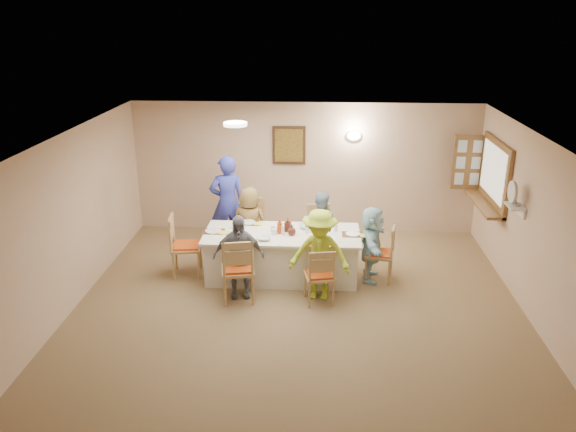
# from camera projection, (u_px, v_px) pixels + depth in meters

# --- Properties ---
(ground) EXTENTS (7.00, 7.00, 0.00)m
(ground) POSITION_uv_depth(u_px,v_px,m) (297.00, 321.00, 7.81)
(ground) COLOR olive
(room_walls) EXTENTS (7.00, 7.00, 7.00)m
(room_walls) POSITION_uv_depth(u_px,v_px,m) (297.00, 220.00, 7.29)
(room_walls) COLOR tan
(room_walls) RESTS_ON ground
(wall_picture) EXTENTS (0.62, 0.05, 0.72)m
(wall_picture) POSITION_uv_depth(u_px,v_px,m) (289.00, 145.00, 10.49)
(wall_picture) COLOR #3C2415
(wall_picture) RESTS_ON room_walls
(wall_sconce) EXTENTS (0.26, 0.09, 0.18)m
(wall_sconce) POSITION_uv_depth(u_px,v_px,m) (354.00, 136.00, 10.33)
(wall_sconce) COLOR white
(wall_sconce) RESTS_ON room_walls
(ceiling_light) EXTENTS (0.36, 0.36, 0.05)m
(ceiling_light) POSITION_uv_depth(u_px,v_px,m) (235.00, 124.00, 8.42)
(ceiling_light) COLOR white
(ceiling_light) RESTS_ON room_walls
(serving_hatch) EXTENTS (0.06, 1.50, 1.15)m
(serving_hatch) POSITION_uv_depth(u_px,v_px,m) (495.00, 174.00, 9.37)
(serving_hatch) COLOR brown
(serving_hatch) RESTS_ON room_walls
(hatch_sill) EXTENTS (0.30, 1.50, 0.05)m
(hatch_sill) POSITION_uv_depth(u_px,v_px,m) (484.00, 204.00, 9.56)
(hatch_sill) COLOR brown
(hatch_sill) RESTS_ON room_walls
(shutter_door) EXTENTS (0.55, 0.04, 1.00)m
(shutter_door) POSITION_uv_depth(u_px,v_px,m) (468.00, 162.00, 10.10)
(shutter_door) COLOR brown
(shutter_door) RESTS_ON room_walls
(fan_shelf) EXTENTS (0.22, 0.36, 0.03)m
(fan_shelf) POSITION_uv_depth(u_px,v_px,m) (515.00, 206.00, 8.15)
(fan_shelf) COLOR white
(fan_shelf) RESTS_ON room_walls
(desk_fan) EXTENTS (0.30, 0.30, 0.28)m
(desk_fan) POSITION_uv_depth(u_px,v_px,m) (514.00, 196.00, 8.10)
(desk_fan) COLOR #A5A5A8
(desk_fan) RESTS_ON fan_shelf
(dining_table) EXTENTS (2.47, 1.04, 0.76)m
(dining_table) POSITION_uv_depth(u_px,v_px,m) (282.00, 255.00, 9.01)
(dining_table) COLOR white
(dining_table) RESTS_ON ground
(chair_back_left) EXTENTS (0.52, 0.52, 1.02)m
(chair_back_left) POSITION_uv_depth(u_px,v_px,m) (251.00, 229.00, 9.75)
(chair_back_left) COLOR tan
(chair_back_left) RESTS_ON ground
(chair_back_right) EXTENTS (0.50, 0.50, 0.93)m
(chair_back_right) POSITION_uv_depth(u_px,v_px,m) (320.00, 232.00, 9.70)
(chair_back_right) COLOR tan
(chair_back_right) RESTS_ON ground
(chair_front_left) EXTENTS (0.58, 0.58, 1.02)m
(chair_front_left) POSITION_uv_depth(u_px,v_px,m) (238.00, 268.00, 8.25)
(chair_front_left) COLOR tan
(chair_front_left) RESTS_ON ground
(chair_front_right) EXTENTS (0.50, 0.50, 0.89)m
(chair_front_right) POSITION_uv_depth(u_px,v_px,m) (319.00, 274.00, 8.20)
(chair_front_right) COLOR tan
(chair_front_right) RESTS_ON ground
(chair_left_end) EXTENTS (0.55, 0.55, 1.02)m
(chair_left_end) POSITION_uv_depth(u_px,v_px,m) (186.00, 245.00, 9.05)
(chair_left_end) COLOR tan
(chair_left_end) RESTS_ON ground
(chair_right_end) EXTENTS (0.52, 0.52, 0.92)m
(chair_right_end) POSITION_uv_depth(u_px,v_px,m) (379.00, 253.00, 8.90)
(chair_right_end) COLOR tan
(chair_right_end) RESTS_ON ground
(diner_back_left) EXTENTS (0.78, 0.65, 1.29)m
(diner_back_left) POSITION_uv_depth(u_px,v_px,m) (250.00, 224.00, 9.59)
(diner_back_left) COLOR brown
(diner_back_left) RESTS_ON ground
(diner_back_right) EXTENTS (0.62, 0.50, 1.23)m
(diner_back_right) POSITION_uv_depth(u_px,v_px,m) (320.00, 227.00, 9.53)
(diner_back_right) COLOR #8096AF
(diner_back_right) RESTS_ON ground
(diner_front_left) EXTENTS (0.86, 0.55, 1.29)m
(diner_front_left) POSITION_uv_depth(u_px,v_px,m) (239.00, 256.00, 8.31)
(diner_front_left) COLOR slate
(diner_front_left) RESTS_ON ground
(diner_front_right) EXTENTS (1.06, 0.79, 1.40)m
(diner_front_right) POSITION_uv_depth(u_px,v_px,m) (320.00, 255.00, 8.23)
(diner_front_right) COLOR #B9DC2E
(diner_front_right) RESTS_ON ground
(diner_right_end) EXTENTS (1.23, 0.65, 1.23)m
(diner_right_end) POSITION_uv_depth(u_px,v_px,m) (372.00, 244.00, 8.85)
(diner_right_end) COLOR #B7E8F3
(diner_right_end) RESTS_ON ground
(caregiver) EXTENTS (0.87, 0.78, 1.72)m
(caregiver) POSITION_uv_depth(u_px,v_px,m) (227.00, 203.00, 9.98)
(caregiver) COLOR #3440B8
(caregiver) RESTS_ON ground
(placemat_fl) EXTENTS (0.37, 0.28, 0.01)m
(placemat_fl) POSITION_uv_depth(u_px,v_px,m) (241.00, 242.00, 8.51)
(placemat_fl) COLOR #472B19
(placemat_fl) RESTS_ON dining_table
(plate_fl) EXTENTS (0.26, 0.26, 0.02)m
(plate_fl) POSITION_uv_depth(u_px,v_px,m) (241.00, 242.00, 8.51)
(plate_fl) COLOR white
(plate_fl) RESTS_ON dining_table
(napkin_fl) EXTENTS (0.15, 0.15, 0.01)m
(napkin_fl) POSITION_uv_depth(u_px,v_px,m) (252.00, 244.00, 8.46)
(napkin_fl) COLOR yellow
(napkin_fl) RESTS_ON dining_table
(placemat_fr) EXTENTS (0.34, 0.25, 0.01)m
(placemat_fr) POSITION_uv_depth(u_px,v_px,m) (320.00, 244.00, 8.45)
(placemat_fr) COLOR #472B19
(placemat_fr) RESTS_ON dining_table
(plate_fr) EXTENTS (0.25, 0.25, 0.02)m
(plate_fr) POSITION_uv_depth(u_px,v_px,m) (320.00, 244.00, 8.45)
(plate_fr) COLOR white
(plate_fr) RESTS_ON dining_table
(napkin_fr) EXTENTS (0.15, 0.15, 0.01)m
(napkin_fr) POSITION_uv_depth(u_px,v_px,m) (332.00, 245.00, 8.39)
(napkin_fr) COLOR yellow
(napkin_fr) RESTS_ON dining_table
(placemat_bl) EXTENTS (0.37, 0.28, 0.01)m
(placemat_bl) POSITION_uv_depth(u_px,v_px,m) (248.00, 223.00, 9.30)
(placemat_bl) COLOR #472B19
(placemat_bl) RESTS_ON dining_table
(plate_bl) EXTENTS (0.26, 0.26, 0.02)m
(plate_bl) POSITION_uv_depth(u_px,v_px,m) (248.00, 222.00, 9.30)
(plate_bl) COLOR white
(plate_bl) RESTS_ON dining_table
(napkin_bl) EXTENTS (0.13, 0.13, 0.01)m
(napkin_bl) POSITION_uv_depth(u_px,v_px,m) (258.00, 224.00, 9.24)
(napkin_bl) COLOR yellow
(napkin_bl) RESTS_ON dining_table
(placemat_br) EXTENTS (0.36, 0.27, 0.01)m
(placemat_br) POSITION_uv_depth(u_px,v_px,m) (320.00, 224.00, 9.24)
(placemat_br) COLOR #472B19
(placemat_br) RESTS_ON dining_table
(plate_br) EXTENTS (0.24, 0.24, 0.01)m
(plate_br) POSITION_uv_depth(u_px,v_px,m) (320.00, 224.00, 9.23)
(plate_br) COLOR white
(plate_br) RESTS_ON dining_table
(napkin_br) EXTENTS (0.15, 0.15, 0.01)m
(napkin_br) POSITION_uv_depth(u_px,v_px,m) (331.00, 225.00, 9.18)
(napkin_br) COLOR yellow
(napkin_br) RESTS_ON dining_table
(placemat_le) EXTENTS (0.35, 0.26, 0.01)m
(placemat_le) POSITION_uv_depth(u_px,v_px,m) (213.00, 231.00, 8.94)
(placemat_le) COLOR #472B19
(placemat_le) RESTS_ON dining_table
(plate_le) EXTENTS (0.26, 0.26, 0.02)m
(plate_le) POSITION_uv_depth(u_px,v_px,m) (213.00, 231.00, 8.93)
(plate_le) COLOR white
(plate_le) RESTS_ON dining_table
(napkin_le) EXTENTS (0.14, 0.14, 0.01)m
(napkin_le) POSITION_uv_depth(u_px,v_px,m) (224.00, 232.00, 8.88)
(napkin_le) COLOR yellow
(napkin_le) RESTS_ON dining_table
(placemat_re) EXTENTS (0.35, 0.26, 0.01)m
(placemat_re) POSITION_uv_depth(u_px,v_px,m) (353.00, 234.00, 8.82)
(placemat_re) COLOR #472B19
(placemat_re) RESTS_ON dining_table
(plate_re) EXTENTS (0.23, 0.23, 0.01)m
(plate_re) POSITION_uv_depth(u_px,v_px,m) (353.00, 234.00, 8.81)
(plate_re) COLOR white
(plate_re) RESTS_ON dining_table
(napkin_re) EXTENTS (0.14, 0.14, 0.01)m
(napkin_re) POSITION_uv_depth(u_px,v_px,m) (365.00, 235.00, 8.76)
(napkin_re) COLOR yellow
(napkin_re) RESTS_ON dining_table
(teacup_a) EXTENTS (0.19, 0.19, 0.09)m
(teacup_a) POSITION_uv_depth(u_px,v_px,m) (230.00, 237.00, 8.62)
(teacup_a) COLOR white
(teacup_a) RESTS_ON dining_table
(teacup_b) EXTENTS (0.12, 0.12, 0.08)m
(teacup_b) POSITION_uv_depth(u_px,v_px,m) (306.00, 219.00, 9.36)
(teacup_b) COLOR white
(teacup_b) RESTS_ON dining_table
(bowl_a) EXTENTS (0.23, 0.23, 0.05)m
(bowl_a) POSITION_uv_depth(u_px,v_px,m) (264.00, 238.00, 8.61)
(bowl_a) COLOR white
(bowl_a) RESTS_ON dining_table
(bowl_b) EXTENTS (0.22, 0.22, 0.07)m
(bowl_b) POSITION_uv_depth(u_px,v_px,m) (306.00, 226.00, 9.07)
(bowl_b) COLOR white
(bowl_b) RESTS_ON dining_table
(condiment_ketchup) EXTENTS (0.11, 0.11, 0.24)m
(condiment_ketchup) POSITION_uv_depth(u_px,v_px,m) (280.00, 226.00, 8.84)
(condiment_ketchup) COLOR #B63B0F
(condiment_ketchup) RESTS_ON dining_table
(condiment_brown) EXTENTS (0.13, 0.13, 0.22)m
(condiment_brown) POSITION_uv_depth(u_px,v_px,m) (288.00, 225.00, 8.92)
(condiment_brown) COLOR #4A1C13
(condiment_brown) RESTS_ON dining_table
(condiment_malt) EXTENTS (0.16, 0.16, 0.17)m
(condiment_malt) POSITION_uv_depth(u_px,v_px,m) (292.00, 230.00, 8.78)
(condiment_malt) COLOR #4A1C13
(condiment_malt) RESTS_ON dining_table
(drinking_glass) EXTENTS (0.06, 0.06, 0.09)m
(drinking_glass) POSITION_uv_depth(u_px,v_px,m) (273.00, 228.00, 8.91)
(drinking_glass) COLOR silver
(drinking_glass) RESTS_ON dining_table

